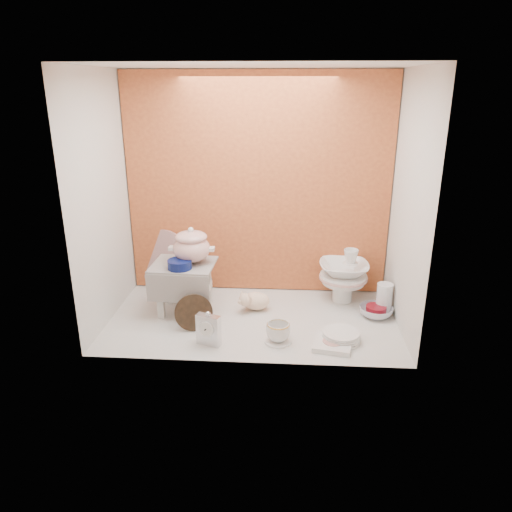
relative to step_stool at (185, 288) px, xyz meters
The scene contains 17 objects.
ground 0.48m from the step_stool, 11.42° to the right, with size 1.80×1.80×0.00m, color silver.
niche_shell 0.89m from the step_stool, 11.39° to the left, with size 1.86×1.03×1.53m.
step_stool is the anchor object (origin of this frame).
soup_tureen 0.29m from the step_stool, 25.30° to the left, with size 0.28×0.28×0.24m, color white, non-canonical shape.
cobalt_bowl 0.21m from the step_stool, 92.84° to the right, with size 0.15×0.15×0.06m, color #0A144E.
floral_platter 0.42m from the step_stool, 122.06° to the left, with size 0.44×0.08×0.44m, color silver, non-canonical shape.
blue_white_vase 0.29m from the step_stool, 84.87° to the left, with size 0.22×0.22×0.23m, color white.
lacquer_tray 0.27m from the step_stool, 67.38° to the right, with size 0.23×0.06×0.23m, color black, non-canonical shape.
mantel_clock 0.48m from the step_stool, 62.15° to the right, with size 0.14×0.05×0.20m, color silver.
plush_pig 0.47m from the step_stool, ahead, with size 0.22×0.15×0.13m, color beige.
teacup_saucer 0.73m from the step_stool, 30.53° to the right, with size 0.16×0.16×0.01m, color white.
gold_rim_teacup 0.72m from the step_stool, 30.53° to the right, with size 0.14×0.14×0.11m, color white.
lattice_dish 1.01m from the step_stool, 22.76° to the right, with size 0.21×0.21×0.03m, color white.
dinner_plate_stack 1.04m from the step_stool, 18.37° to the right, with size 0.23×0.23×0.06m, color white.
crystal_bowl 1.24m from the step_stool, ahead, with size 0.21×0.21×0.07m, color silver.
clear_glass_vase 1.29m from the step_stool, ahead, with size 0.10×0.10×0.20m, color silver.
porcelain_tower 1.06m from the step_stool, 12.58° to the left, with size 0.33×0.33×0.38m, color white, non-canonical shape.
Camera 1 is at (0.21, -2.73, 1.41)m, focal length 33.86 mm.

